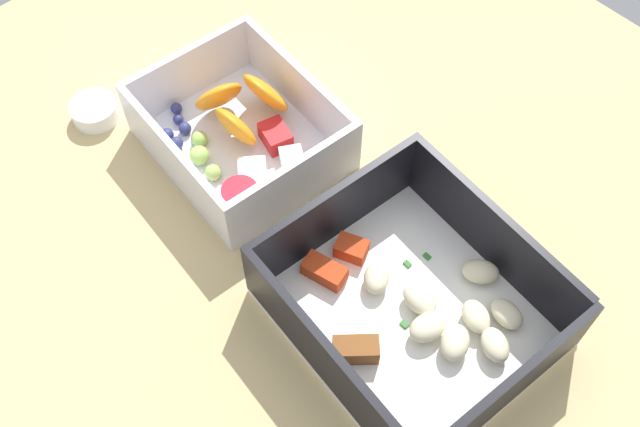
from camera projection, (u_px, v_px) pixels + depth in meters
table_surface at (301, 238)px, 60.88cm from camera, size 80.00×80.00×2.00cm
pasta_container at (414, 305)px, 54.20cm from camera, size 19.91×18.04×6.71cm
fruit_bowl at (241, 133)px, 62.80cm from camera, size 16.74×14.43×5.84cm
paper_cup_liner at (95, 111)px, 65.80cm from camera, size 4.16×4.16×1.65cm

